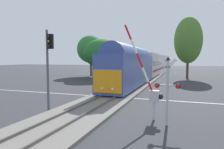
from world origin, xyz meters
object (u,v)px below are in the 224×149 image
Objects in this scene: commuter_train at (153,64)px; oak_behind_train at (102,53)px; crossing_gate_near at (152,88)px; traffic_signal_median at (49,57)px; crossing_signal_mast at (168,84)px; pine_left_background at (91,49)px; elm_centre_background at (188,40)px.

oak_behind_train is at bearing -124.86° from commuter_train.
crossing_gate_near is 7.21m from traffic_signal_median.
crossing_gate_near is at bearing 139.66° from crossing_signal_mast.
traffic_signal_median is 0.63× the size of pine_left_background.
crossing_gate_near reaches higher than crossing_signal_mast.
elm_centre_background reaches higher than traffic_signal_median.
commuter_train is at bearing 55.14° from oak_behind_train.
crossing_signal_mast is at bearing -40.34° from crossing_gate_near.
crossing_gate_near reaches higher than commuter_train.
commuter_train is at bearing 86.50° from traffic_signal_median.
oak_behind_train reaches higher than commuter_train.
crossing_signal_mast is at bearing -93.52° from elm_centre_background.
oak_behind_train is (-13.07, 24.32, 2.97)m from crossing_gate_near.
elm_centre_background reaches higher than oak_behind_train.
oak_behind_train reaches higher than traffic_signal_median.
commuter_train is 11.54× the size of crossing_gate_near.
elm_centre_background reaches higher than crossing_signal_mast.
elm_centre_background is at bearing 86.48° from crossing_signal_mast.
pine_left_background reaches higher than oak_behind_train.
traffic_signal_median reaches higher than crossing_signal_mast.
traffic_signal_median is 31.21m from pine_left_background.
oak_behind_train is (-6.13, 24.88, 1.08)m from traffic_signal_median.
crossing_gate_near is at bearing -95.55° from elm_centre_background.
pine_left_background is at bearing -179.51° from elm_centre_background.
commuter_train is 11.55m from elm_centre_background.
commuter_train is at bearing 97.33° from crossing_gate_near.
crossing_gate_near is 1.52× the size of crossing_signal_mast.
crossing_gate_near is at bearing -58.57° from pine_left_background.
pine_left_background is (-18.52, 29.54, 3.65)m from crossing_signal_mast.
elm_centre_background is at bearing 16.04° from oak_behind_train.
commuter_train is 15.32m from pine_left_background.
crossing_gate_near is 27.77m from oak_behind_train.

